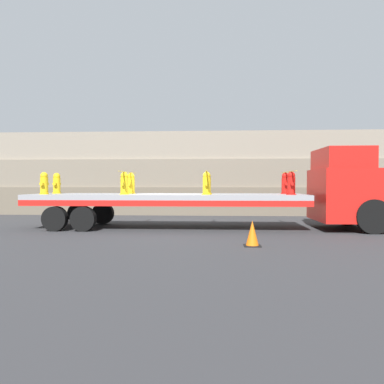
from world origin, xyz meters
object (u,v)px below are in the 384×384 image
Objects in this scene: fire_hydrant_yellow_near_0 at (44,184)px; fire_hydrant_yellow_near_1 at (124,184)px; flatbed_trailer at (153,200)px; fire_hydrant_red_near_3 at (291,184)px; fire_hydrant_yellow_far_2 at (207,184)px; traffic_cone at (252,234)px; truck_cab at (349,188)px; fire_hydrant_yellow_far_0 at (57,184)px; fire_hydrant_red_far_3 at (285,184)px; fire_hydrant_yellow_near_2 at (207,184)px; fire_hydrant_yellow_far_1 at (131,184)px.

fire_hydrant_yellow_near_1 is (2.90, 0.00, 0.00)m from fire_hydrant_yellow_near_0.
fire_hydrant_red_near_3 is at bearing -6.30° from flatbed_trailer.
traffic_cone is at bearing -73.95° from fire_hydrant_yellow_far_2.
fire_hydrant_yellow_near_1 reaches higher than flatbed_trailer.
truck_cab is at bearing 0.00° from flatbed_trailer.
fire_hydrant_yellow_near_0 is 1.07m from fire_hydrant_yellow_far_0.
fire_hydrant_yellow_near_1 is at bearing -176.14° from truck_cab.
fire_hydrant_red_near_3 is at bearing -90.00° from fire_hydrant_red_far_3.
truck_cab is 3.59× the size of fire_hydrant_yellow_near_2.
fire_hydrant_red_near_3 is at bearing -165.95° from truck_cab.
fire_hydrant_yellow_far_1 is (0.00, 1.07, 0.00)m from fire_hydrant_yellow_near_1.
fire_hydrant_yellow_far_1 is at bearing 0.00° from fire_hydrant_yellow_far_0.
fire_hydrant_yellow_far_0 is at bearing 172.06° from flatbed_trailer.
fire_hydrant_yellow_near_1 is at bearing 141.75° from traffic_cone.
fire_hydrant_red_far_3 is (0.00, 1.07, 0.00)m from fire_hydrant_red_near_3.
fire_hydrant_yellow_near_0 is at bearing -159.70° from fire_hydrant_yellow_far_1.
fire_hydrant_yellow_far_1 is at bearing 180.00° from fire_hydrant_red_far_3.
fire_hydrant_yellow_near_0 is 8.70m from fire_hydrant_red_near_3.
flatbed_trailer is 2.11m from fire_hydrant_yellow_far_2.
fire_hydrant_yellow_near_1 is at bearing -90.00° from fire_hydrant_yellow_far_1.
flatbed_trailer is 2.11m from fire_hydrant_yellow_near_2.
fire_hydrant_yellow_far_1 is (2.90, 0.00, 0.00)m from fire_hydrant_yellow_far_0.
fire_hydrant_red_near_3 and fire_hydrant_red_far_3 have the same top height.
fire_hydrant_yellow_near_0 is 1.00× the size of fire_hydrant_yellow_far_1.
fire_hydrant_yellow_near_1 is 1.00× the size of fire_hydrant_yellow_far_2.
flatbed_trailer is 12.50× the size of fire_hydrant_yellow_far_2.
fire_hydrant_yellow_far_2 is (-5.04, 0.54, 0.17)m from truck_cab.
fire_hydrant_yellow_near_2 is 1.00× the size of fire_hydrant_red_near_3.
truck_cab is at bearing -2.83° from fire_hydrant_yellow_far_0.
fire_hydrant_yellow_far_0 reaches higher than traffic_cone.
fire_hydrant_yellow_near_0 reaches higher than flatbed_trailer.
fire_hydrant_yellow_near_1 is 1.07m from fire_hydrant_yellow_far_1.
fire_hydrant_yellow_far_2 is at bearing 10.48° from fire_hydrant_yellow_near_0.
fire_hydrant_yellow_near_0 reaches higher than traffic_cone.
fire_hydrant_yellow_near_2 is (2.90, -1.07, 0.00)m from fire_hydrant_yellow_far_1.
fire_hydrant_red_far_3 is 1.19× the size of traffic_cone.
fire_hydrant_yellow_near_2 reaches higher than flatbed_trailer.
truck_cab is 3.59× the size of fire_hydrant_red_near_3.
truck_cab reaches higher than fire_hydrant_yellow_far_1.
fire_hydrant_yellow_far_1 is 5.80m from fire_hydrant_red_far_3.
fire_hydrant_yellow_far_0 is 8.70m from fire_hydrant_red_far_3.
fire_hydrant_yellow_far_2 is (5.80, 0.00, 0.00)m from fire_hydrant_yellow_far_0.
fire_hydrant_yellow_far_0 is 5.89m from fire_hydrant_yellow_near_2.
fire_hydrant_yellow_near_0 is 5.89m from fire_hydrant_yellow_far_2.
fire_hydrant_red_far_3 is (5.80, 0.00, 0.00)m from fire_hydrant_yellow_far_1.
fire_hydrant_yellow_near_0 is 1.00× the size of fire_hydrant_yellow_near_1.
fire_hydrant_yellow_far_1 and fire_hydrant_red_far_3 have the same top height.
fire_hydrant_yellow_near_1 is 2.90m from fire_hydrant_yellow_near_2.
fire_hydrant_yellow_near_1 is 1.19× the size of traffic_cone.
fire_hydrant_yellow_far_0 is 8.76m from fire_hydrant_red_near_3.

